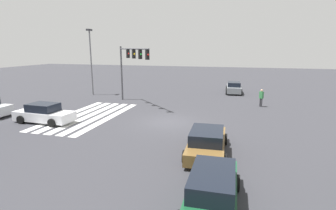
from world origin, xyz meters
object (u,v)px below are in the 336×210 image
object	(u,v)px
traffic_signal_mast	(131,60)
pedestrian	(261,97)
car_0	(234,88)
car_2	(44,114)
street_light_pole_a	(91,56)
car_4	(207,142)
car_3	(212,191)

from	to	relation	value
traffic_signal_mast	pedestrian	bearing A→B (deg)	55.44
car_0	car_2	distance (m)	22.05
traffic_signal_mast	car_0	size ratio (longest dim) A/B	1.30
car_0	pedestrian	size ratio (longest dim) A/B	2.60
car_2	street_light_pole_a	xyz separation A→B (m)	(-11.60, -2.87, 3.95)
car_0	car_2	bearing A→B (deg)	139.13
car_2	street_light_pole_a	world-z (taller)	street_light_pole_a
pedestrian	car_2	bearing A→B (deg)	-14.30
traffic_signal_mast	car_4	bearing A→B (deg)	-5.02
car_0	car_4	world-z (taller)	car_0
traffic_signal_mast	car_2	distance (m)	9.47
car_4	pedestrian	distance (m)	13.35
pedestrian	street_light_pole_a	bearing A→B (deg)	-50.65
street_light_pole_a	traffic_signal_mast	bearing A→B (deg)	60.63
traffic_signal_mast	pedestrian	distance (m)	13.08
car_0	car_4	size ratio (longest dim) A/B	0.89
pedestrian	street_light_pole_a	xyz separation A→B (m)	(-1.48, -19.11, 3.68)
traffic_signal_mast	pedestrian	xyz separation A→B (m)	(-2.29, 12.42, -3.43)
traffic_signal_mast	car_0	distance (m)	14.12
pedestrian	street_light_pole_a	size ratio (longest dim) A/B	0.22
car_0	street_light_pole_a	distance (m)	17.80
car_2	car_4	world-z (taller)	car_2
traffic_signal_mast	car_2	xyz separation A→B (m)	(7.83, -3.82, -3.71)
car_2	car_4	xyz separation A→B (m)	(2.74, 12.69, -0.02)
car_2	pedestrian	distance (m)	19.14
car_3	street_light_pole_a	world-z (taller)	street_light_pole_a
car_2	car_3	size ratio (longest dim) A/B	0.99
traffic_signal_mast	car_4	size ratio (longest dim) A/B	1.16
car_3	car_4	distance (m)	4.99
car_2	car_4	size ratio (longest dim) A/B	0.93
car_2	car_0	bearing A→B (deg)	54.38
traffic_signal_mast	car_0	bearing A→B (deg)	89.96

